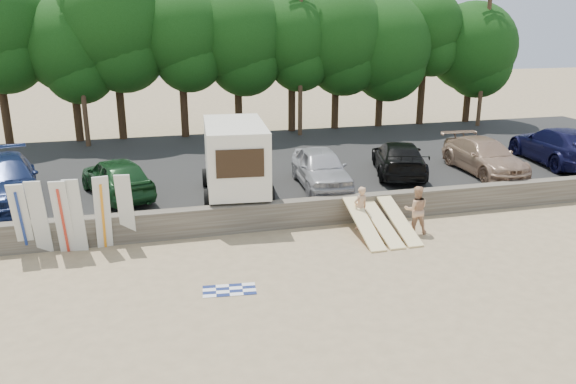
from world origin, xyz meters
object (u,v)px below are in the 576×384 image
(car_2, at_px, (321,168))
(cooler, at_px, (366,221))
(beachgoer_a, at_px, (360,208))
(beachgoer_b, at_px, (416,210))
(box_trailer, at_px, (235,156))
(car_5, at_px, (558,146))
(car_0, at_px, (4,180))
(car_3, at_px, (399,158))
(car_1, at_px, (117,177))
(car_4, at_px, (484,156))

(car_2, relative_size, cooler, 12.16)
(beachgoer_a, bearing_deg, beachgoer_b, 135.96)
(box_trailer, height_order, car_5, box_trailer)
(car_0, bearing_deg, car_3, -13.18)
(car_3, height_order, beachgoer_a, car_3)
(car_3, bearing_deg, car_5, -163.08)
(car_0, xyz_separation_m, car_2, (12.14, -1.03, -0.06))
(car_1, distance_m, car_5, 20.17)
(box_trailer, bearing_deg, car_4, 8.11)
(car_2, distance_m, beachgoer_b, 4.77)
(car_4, height_order, beachgoer_a, car_4)
(beachgoer_a, bearing_deg, car_0, -35.45)
(car_4, bearing_deg, cooler, -153.01)
(car_0, xyz_separation_m, car_1, (4.06, -0.34, -0.06))
(car_2, height_order, car_5, car_5)
(beachgoer_a, height_order, beachgoer_b, beachgoer_b)
(box_trailer, relative_size, car_5, 0.78)
(car_4, bearing_deg, car_0, 179.53)
(car_1, xyz_separation_m, cooler, (8.87, -3.74, -1.33))
(cooler, bearing_deg, car_3, 76.61)
(car_1, xyz_separation_m, car_5, (20.17, 0.06, 0.08))
(beachgoer_b, xyz_separation_m, cooler, (-1.41, 1.14, -0.71))
(car_2, xyz_separation_m, car_5, (12.10, 0.76, 0.09))
(car_3, height_order, car_5, car_5)
(car_0, xyz_separation_m, cooler, (12.94, -4.08, -1.39))
(car_0, relative_size, car_3, 1.15)
(box_trailer, relative_size, car_2, 1.01)
(car_0, relative_size, car_1, 1.27)
(box_trailer, relative_size, car_3, 0.92)
(car_1, relative_size, car_2, 1.00)
(car_5, bearing_deg, car_4, 15.10)
(car_0, bearing_deg, beachgoer_a, -31.70)
(beachgoer_a, bearing_deg, cooler, -161.76)
(car_0, bearing_deg, car_5, -13.47)
(car_1, bearing_deg, cooler, 139.00)
(car_1, height_order, car_4, car_1)
(car_4, height_order, car_5, car_5)
(cooler, bearing_deg, car_1, -177.95)
(box_trailer, relative_size, beachgoer_b, 2.68)
(box_trailer, relative_size, cooler, 12.29)
(car_5, relative_size, cooler, 15.82)
(beachgoer_a, bearing_deg, car_4, -170.87)
(car_0, height_order, beachgoer_b, car_0)
(car_5, bearing_deg, car_1, 8.56)
(car_0, bearing_deg, car_1, -17.57)
(car_2, height_order, beachgoer_a, car_2)
(car_0, distance_m, car_1, 4.08)
(beachgoer_b, bearing_deg, car_1, -9.74)
(car_0, bearing_deg, car_4, -15.06)
(beachgoer_b, bearing_deg, car_3, -93.03)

